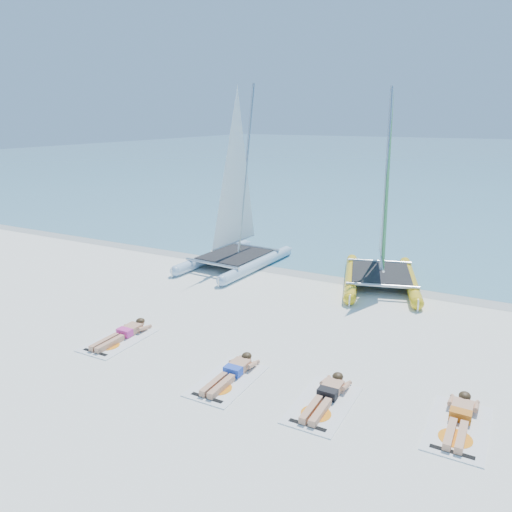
{
  "coord_description": "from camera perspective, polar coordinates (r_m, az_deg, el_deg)",
  "views": [
    {
      "loc": [
        5.21,
        -9.89,
        5.25
      ],
      "look_at": [
        -0.77,
        1.2,
        1.69
      ],
      "focal_mm": 35.0,
      "sensor_mm": 36.0,
      "label": 1
    }
  ],
  "objects": [
    {
      "name": "sea",
      "position": [
        73.27,
        24.61,
        10.27
      ],
      "size": [
        140.0,
        115.0,
        0.01
      ],
      "primitive_type": "cube",
      "color": "#699FB0",
      "rests_on": "ground"
    },
    {
      "name": "sunbather_b",
      "position": [
        10.64,
        -2.75,
        -13.07
      ],
      "size": [
        0.37,
        1.73,
        0.26
      ],
      "color": "tan",
      "rests_on": "towel_b"
    },
    {
      "name": "towel_c",
      "position": [
        9.86,
        7.65,
        -16.48
      ],
      "size": [
        1.0,
        1.85,
        0.02
      ],
      "primitive_type": "cube",
      "color": "white",
      "rests_on": "ground"
    },
    {
      "name": "sunbather_c",
      "position": [
        9.96,
        8.08,
        -15.42
      ],
      "size": [
        0.37,
        1.73,
        0.26
      ],
      "color": "tan",
      "rests_on": "towel_c"
    },
    {
      "name": "towel_b",
      "position": [
        10.55,
        -3.3,
        -14.03
      ],
      "size": [
        1.0,
        1.85,
        0.02
      ],
      "primitive_type": "cube",
      "color": "white",
      "rests_on": "ground"
    },
    {
      "name": "towel_a",
      "position": [
        12.68,
        -15.45,
        -9.25
      ],
      "size": [
        1.0,
        1.85,
        0.02
      ],
      "primitive_type": "cube",
      "color": "white",
      "rests_on": "ground"
    },
    {
      "name": "sunbather_d",
      "position": [
        9.94,
        22.3,
        -16.63
      ],
      "size": [
        0.37,
        1.73,
        0.26
      ],
      "color": "tan",
      "rests_on": "towel_d"
    },
    {
      "name": "wet_sand_strip",
      "position": [
        17.08,
        9.18,
        -2.33
      ],
      "size": [
        140.0,
        1.4,
        0.01
      ],
      "primitive_type": "cube",
      "color": "beige",
      "rests_on": "ground"
    },
    {
      "name": "ground",
      "position": [
        12.35,
        0.52,
        -9.38
      ],
      "size": [
        140.0,
        140.0,
        0.0
      ],
      "primitive_type": "plane",
      "color": "white",
      "rests_on": "ground"
    },
    {
      "name": "catamaran_blue",
      "position": [
        17.76,
        -2.32,
        5.09
      ],
      "size": [
        2.59,
        4.95,
        6.57
      ],
      "rotation": [
        0.0,
        0.0,
        -0.06
      ],
      "color": "#BFE1FB",
      "rests_on": "ground"
    },
    {
      "name": "towel_d",
      "position": [
        9.83,
        22.09,
        -17.73
      ],
      "size": [
        1.0,
        1.85,
        0.02
      ],
      "primitive_type": "cube",
      "color": "white",
      "rests_on": "ground"
    },
    {
      "name": "catamaran_yellow",
      "position": [
        16.56,
        14.38,
        3.97
      ],
      "size": [
        3.49,
        5.12,
        6.36
      ],
      "rotation": [
        0.0,
        0.0,
        0.3
      ],
      "color": "yellow",
      "rests_on": "ground"
    },
    {
      "name": "sunbather_a",
      "position": [
        12.76,
        -14.89,
        -8.5
      ],
      "size": [
        0.37,
        1.73,
        0.26
      ],
      "color": "tan",
      "rests_on": "towel_a"
    }
  ]
}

